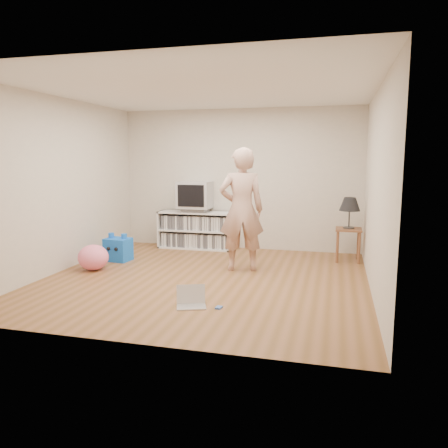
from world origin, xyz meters
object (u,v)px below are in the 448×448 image
at_px(laptop, 191,300).
at_px(person, 242,210).
at_px(side_table, 348,236).
at_px(crt_tv, 195,195).
at_px(table_lamp, 350,205).
at_px(media_unit, 196,230).
at_px(plush_pink, 93,257).
at_px(dvd_deck, 195,210).
at_px(plush_blue, 118,249).

bearing_deg(laptop, person, 62.42).
distance_m(side_table, laptop, 3.33).
bearing_deg(crt_tv, table_lamp, -7.50).
height_order(media_unit, person, person).
bearing_deg(table_lamp, person, -147.48).
relative_size(crt_tv, table_lamp, 1.17).
distance_m(media_unit, side_table, 2.81).
relative_size(crt_tv, person, 0.32).
bearing_deg(person, laptop, 66.05).
relative_size(crt_tv, side_table, 1.09).
xyz_separation_m(laptop, plush_pink, (-1.98, 1.18, 0.13)).
bearing_deg(laptop, dvd_deck, 86.71).
distance_m(person, plush_blue, 2.25).
bearing_deg(media_unit, dvd_deck, -90.00).
xyz_separation_m(crt_tv, plush_pink, (-1.01, -1.96, -0.82)).
distance_m(media_unit, table_lamp, 2.87).
bearing_deg(laptop, crt_tv, 86.73).
distance_m(side_table, person, 1.96).
bearing_deg(media_unit, crt_tv, -90.00).
bearing_deg(plush_blue, media_unit, 61.07).
height_order(crt_tv, plush_blue, crt_tv).
height_order(dvd_deck, side_table, dvd_deck).
relative_size(person, laptop, 4.57).
xyz_separation_m(table_lamp, plush_pink, (-3.79, -1.59, -0.75)).
bearing_deg(crt_tv, side_table, -7.50).
bearing_deg(person, table_lamp, -164.35).
relative_size(crt_tv, plush_blue, 1.30).
distance_m(side_table, plush_pink, 4.12).
height_order(person, plush_blue, person).
relative_size(crt_tv, laptop, 1.48).
relative_size(table_lamp, person, 0.28).
bearing_deg(table_lamp, side_table, 0.00).
distance_m(media_unit, plush_pink, 2.22).
xyz_separation_m(side_table, plush_blue, (-3.72, -0.94, -0.22)).
bearing_deg(dvd_deck, table_lamp, -7.57).
bearing_deg(dvd_deck, person, -49.40).
bearing_deg(side_table, dvd_deck, 172.43).
distance_m(plush_blue, plush_pink, 0.66).
bearing_deg(table_lamp, media_unit, 172.11).
bearing_deg(side_table, table_lamp, 0.00).
height_order(crt_tv, laptop, crt_tv).
height_order(dvd_deck, crt_tv, crt_tv).
xyz_separation_m(person, plush_blue, (-2.13, 0.08, -0.73)).
bearing_deg(media_unit, table_lamp, -7.89).
xyz_separation_m(side_table, plush_pink, (-3.79, -1.59, -0.22)).
bearing_deg(person, crt_tv, -66.20).
bearing_deg(person, plush_blue, -19.07).
xyz_separation_m(dvd_deck, table_lamp, (2.78, -0.37, 0.21)).
xyz_separation_m(person, laptop, (-0.22, -1.75, -0.87)).
relative_size(laptop, plush_pink, 0.88).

